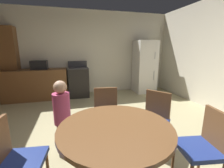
% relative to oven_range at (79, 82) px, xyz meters
% --- Properties ---
extents(ground_plane, '(14.00, 14.00, 0.00)m').
position_rel_oven_range_xyz_m(ground_plane, '(0.43, -2.77, -0.47)').
color(ground_plane, tan).
extents(wall_back, '(5.71, 0.12, 2.70)m').
position_rel_oven_range_xyz_m(wall_back, '(0.43, 0.40, 0.88)').
color(wall_back, silver).
rests_on(wall_back, ground).
extents(kitchen_counter, '(1.77, 0.60, 0.90)m').
position_rel_oven_range_xyz_m(kitchen_counter, '(-1.24, -0.00, -0.02)').
color(kitchen_counter, brown).
rests_on(kitchen_counter, ground).
extents(pantry_column, '(0.44, 0.36, 2.10)m').
position_rel_oven_range_xyz_m(pantry_column, '(-1.90, 0.18, 0.58)').
color(pantry_column, brown).
rests_on(pantry_column, ground).
extents(oven_range, '(0.60, 0.60, 1.10)m').
position_rel_oven_range_xyz_m(oven_range, '(0.00, 0.00, 0.00)').
color(oven_range, black).
rests_on(oven_range, ground).
extents(refrigerator, '(0.68, 0.68, 1.76)m').
position_rel_oven_range_xyz_m(refrigerator, '(2.25, -0.05, 0.41)').
color(refrigerator, white).
rests_on(refrigerator, ground).
extents(microwave, '(0.44, 0.32, 0.26)m').
position_rel_oven_range_xyz_m(microwave, '(-1.10, -0.00, 0.56)').
color(microwave, black).
rests_on(microwave, kitchen_counter).
extents(dining_table, '(1.11, 1.11, 0.76)m').
position_rel_oven_range_xyz_m(dining_table, '(0.20, -3.56, 0.13)').
color(dining_table, brown).
rests_on(dining_table, ground).
extents(chair_west, '(0.45, 0.45, 0.87)m').
position_rel_oven_range_xyz_m(chair_west, '(-0.75, -3.45, 0.03)').
color(chair_west, brown).
rests_on(chair_west, ground).
extents(chair_north, '(0.45, 0.45, 0.87)m').
position_rel_oven_range_xyz_m(chair_north, '(0.32, -2.62, 0.03)').
color(chair_north, brown).
rests_on(chair_north, ground).
extents(chair_east, '(0.46, 0.46, 0.87)m').
position_rel_oven_range_xyz_m(chair_east, '(1.14, -3.72, 0.03)').
color(chair_east, brown).
rests_on(chair_east, ground).
extents(chair_northeast, '(0.56, 0.56, 0.87)m').
position_rel_oven_range_xyz_m(chair_northeast, '(0.96, -2.99, 0.03)').
color(chair_northeast, brown).
rests_on(chair_northeast, ground).
extents(person_child, '(0.31, 0.31, 1.09)m').
position_rel_oven_range_xyz_m(person_child, '(-0.34, -2.84, 0.11)').
color(person_child, '#665B51').
rests_on(person_child, ground).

